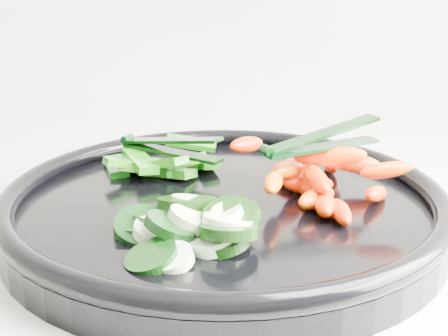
{
  "coord_description": "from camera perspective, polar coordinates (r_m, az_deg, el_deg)",
  "views": [
    {
      "loc": [
        0.58,
        1.13,
        1.15
      ],
      "look_at": [
        0.57,
        1.62,
        0.99
      ],
      "focal_mm": 50.0,
      "sensor_mm": 36.0,
      "label": 1
    }
  ],
  "objects": [
    {
      "name": "veggie_tray",
      "position": [
        0.53,
        -0.0,
        -3.55
      ],
      "size": [
        0.42,
        0.42,
        0.04
      ],
      "color": "black",
      "rests_on": "counter"
    },
    {
      "name": "cucumber_pile",
      "position": [
        0.46,
        -3.55,
        -5.25
      ],
      "size": [
        0.13,
        0.12,
        0.04
      ],
      "color": "black",
      "rests_on": "veggie_tray"
    },
    {
      "name": "carrot_pile",
      "position": [
        0.54,
        8.54,
        -0.69
      ],
      "size": [
        0.15,
        0.16,
        0.05
      ],
      "color": "#FF5000",
      "rests_on": "veggie_tray"
    },
    {
      "name": "pepper_pile",
      "position": [
        0.6,
        -5.98,
        0.33
      ],
      "size": [
        0.12,
        0.1,
        0.04
      ],
      "color": "#0B740B",
      "rests_on": "veggie_tray"
    },
    {
      "name": "tong_carrot",
      "position": [
        0.53,
        8.7,
        2.44
      ],
      "size": [
        0.11,
        0.07,
        0.02
      ],
      "color": "black",
      "rests_on": "carrot_pile"
    },
    {
      "name": "tong_pepper",
      "position": [
        0.6,
        -5.13,
        2.04
      ],
      "size": [
        0.1,
        0.07,
        0.02
      ],
      "color": "black",
      "rests_on": "pepper_pile"
    }
  ]
}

